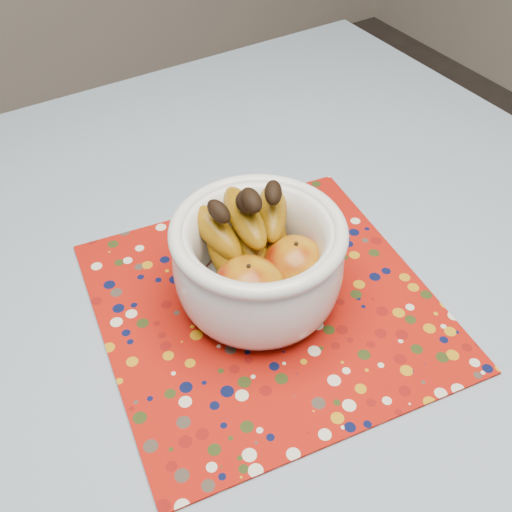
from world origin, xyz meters
name	(u,v)px	position (x,y,z in m)	size (l,w,h in m)	color
table	(251,364)	(0.00, 0.00, 0.67)	(1.20, 1.20, 0.75)	brown
tablecloth	(250,325)	(0.00, 0.00, 0.76)	(1.32, 1.32, 0.01)	slate
placemat	(266,304)	(0.03, 0.01, 0.76)	(0.41, 0.41, 0.00)	#981008
fruit_bowl	(258,255)	(0.03, 0.03, 0.84)	(0.22, 0.21, 0.17)	silver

